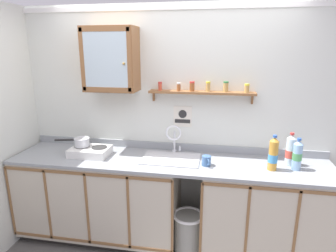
{
  "coord_description": "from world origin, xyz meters",
  "views": [
    {
      "loc": [
        0.48,
        -2.36,
        2.05
      ],
      "look_at": [
        -0.02,
        0.42,
        1.28
      ],
      "focal_mm": 30.64,
      "sensor_mm": 36.0,
      "label": 1
    }
  ],
  "objects_px": {
    "bottle_juice_amber_1": "(273,155)",
    "warning_sign": "(183,117)",
    "hot_plate_stove": "(90,151)",
    "saucepan": "(81,142)",
    "bottle_water_blue_2": "(297,155)",
    "trash_bin": "(188,233)",
    "bottle_water_clear_0": "(290,151)",
    "mug": "(206,161)",
    "wall_cabinet": "(111,59)",
    "sink": "(171,160)"
  },
  "relations": [
    {
      "from": "hot_plate_stove",
      "to": "saucepan",
      "type": "bearing_deg",
      "value": 169.31
    },
    {
      "from": "bottle_juice_amber_1",
      "to": "warning_sign",
      "type": "bearing_deg",
      "value": 157.11
    },
    {
      "from": "wall_cabinet",
      "to": "mug",
      "type": "bearing_deg",
      "value": -13.55
    },
    {
      "from": "mug",
      "to": "bottle_water_blue_2",
      "type": "bearing_deg",
      "value": 3.92
    },
    {
      "from": "bottle_juice_amber_1",
      "to": "trash_bin",
      "type": "distance_m",
      "value": 1.16
    },
    {
      "from": "bottle_water_clear_0",
      "to": "mug",
      "type": "relative_size",
      "value": 2.64
    },
    {
      "from": "saucepan",
      "to": "bottle_water_clear_0",
      "type": "xyz_separation_m",
      "value": [
        2.1,
        0.08,
        0.01
      ]
    },
    {
      "from": "sink",
      "to": "saucepan",
      "type": "xyz_separation_m",
      "value": [
        -0.96,
        -0.03,
        0.15
      ]
    },
    {
      "from": "mug",
      "to": "wall_cabinet",
      "type": "xyz_separation_m",
      "value": [
        -1.0,
        0.24,
        0.93
      ]
    },
    {
      "from": "sink",
      "to": "bottle_juice_amber_1",
      "type": "xyz_separation_m",
      "value": [
        0.96,
        -0.1,
        0.17
      ]
    },
    {
      "from": "bottle_juice_amber_1",
      "to": "warning_sign",
      "type": "relative_size",
      "value": 1.49
    },
    {
      "from": "warning_sign",
      "to": "sink",
      "type": "bearing_deg",
      "value": -105.59
    },
    {
      "from": "mug",
      "to": "warning_sign",
      "type": "height_order",
      "value": "warning_sign"
    },
    {
      "from": "hot_plate_stove",
      "to": "saucepan",
      "type": "xyz_separation_m",
      "value": [
        -0.1,
        0.02,
        0.09
      ]
    },
    {
      "from": "hot_plate_stove",
      "to": "sink",
      "type": "bearing_deg",
      "value": 3.41
    },
    {
      "from": "warning_sign",
      "to": "trash_bin",
      "type": "xyz_separation_m",
      "value": [
        0.13,
        -0.46,
        -1.1
      ]
    },
    {
      "from": "wall_cabinet",
      "to": "bottle_water_clear_0",
      "type": "bearing_deg",
      "value": -2.63
    },
    {
      "from": "bottle_water_clear_0",
      "to": "warning_sign",
      "type": "xyz_separation_m",
      "value": [
        -1.07,
        0.22,
        0.24
      ]
    },
    {
      "from": "bottle_water_blue_2",
      "to": "warning_sign",
      "type": "xyz_separation_m",
      "value": [
        -1.11,
        0.33,
        0.24
      ]
    },
    {
      "from": "bottle_juice_amber_1",
      "to": "bottle_water_blue_2",
      "type": "relative_size",
      "value": 1.1
    },
    {
      "from": "bottle_water_clear_0",
      "to": "wall_cabinet",
      "type": "distance_m",
      "value": 1.98
    },
    {
      "from": "saucepan",
      "to": "bottle_water_blue_2",
      "type": "height_order",
      "value": "bottle_water_blue_2"
    },
    {
      "from": "bottle_juice_amber_1",
      "to": "bottle_water_blue_2",
      "type": "distance_m",
      "value": 0.23
    },
    {
      "from": "sink",
      "to": "trash_bin",
      "type": "height_order",
      "value": "sink"
    },
    {
      "from": "trash_bin",
      "to": "warning_sign",
      "type": "bearing_deg",
      "value": 105.62
    },
    {
      "from": "hot_plate_stove",
      "to": "bottle_juice_amber_1",
      "type": "height_order",
      "value": "bottle_juice_amber_1"
    },
    {
      "from": "hot_plate_stove",
      "to": "wall_cabinet",
      "type": "xyz_separation_m",
      "value": [
        0.21,
        0.18,
        0.94
      ]
    },
    {
      "from": "hot_plate_stove",
      "to": "mug",
      "type": "bearing_deg",
      "value": -2.81
    },
    {
      "from": "saucepan",
      "to": "bottle_water_clear_0",
      "type": "height_order",
      "value": "bottle_water_clear_0"
    },
    {
      "from": "hot_plate_stove",
      "to": "warning_sign",
      "type": "distance_m",
      "value": 1.04
    },
    {
      "from": "sink",
      "to": "mug",
      "type": "distance_m",
      "value": 0.38
    },
    {
      "from": "wall_cabinet",
      "to": "warning_sign",
      "type": "height_order",
      "value": "wall_cabinet"
    },
    {
      "from": "warning_sign",
      "to": "bottle_water_clear_0",
      "type": "bearing_deg",
      "value": -11.88
    },
    {
      "from": "hot_plate_stove",
      "to": "warning_sign",
      "type": "bearing_deg",
      "value": 19.26
    },
    {
      "from": "bottle_water_blue_2",
      "to": "trash_bin",
      "type": "height_order",
      "value": "bottle_water_blue_2"
    },
    {
      "from": "saucepan",
      "to": "bottle_juice_amber_1",
      "type": "distance_m",
      "value": 1.92
    },
    {
      "from": "hot_plate_stove",
      "to": "wall_cabinet",
      "type": "bearing_deg",
      "value": 41.02
    },
    {
      "from": "bottle_juice_amber_1",
      "to": "bottle_water_blue_2",
      "type": "bearing_deg",
      "value": 11.85
    },
    {
      "from": "saucepan",
      "to": "trash_bin",
      "type": "distance_m",
      "value": 1.45
    },
    {
      "from": "hot_plate_stove",
      "to": "bottle_juice_amber_1",
      "type": "distance_m",
      "value": 1.82
    },
    {
      "from": "sink",
      "to": "bottle_water_clear_0",
      "type": "xyz_separation_m",
      "value": [
        1.15,
        0.05,
        0.16
      ]
    },
    {
      "from": "bottle_water_clear_0",
      "to": "trash_bin",
      "type": "bearing_deg",
      "value": -165.82
    },
    {
      "from": "bottle_juice_amber_1",
      "to": "trash_bin",
      "type": "relative_size",
      "value": 0.74
    },
    {
      "from": "hot_plate_stove",
      "to": "warning_sign",
      "type": "relative_size",
      "value": 1.78
    },
    {
      "from": "hot_plate_stove",
      "to": "bottle_water_blue_2",
      "type": "distance_m",
      "value": 2.04
    },
    {
      "from": "saucepan",
      "to": "wall_cabinet",
      "type": "distance_m",
      "value": 0.91
    },
    {
      "from": "hot_plate_stove",
      "to": "saucepan",
      "type": "height_order",
      "value": "saucepan"
    },
    {
      "from": "bottle_juice_amber_1",
      "to": "wall_cabinet",
      "type": "distance_m",
      "value": 1.82
    },
    {
      "from": "bottle_water_blue_2",
      "to": "bottle_juice_amber_1",
      "type": "bearing_deg",
      "value": -168.15
    },
    {
      "from": "bottle_water_clear_0",
      "to": "wall_cabinet",
      "type": "height_order",
      "value": "wall_cabinet"
    }
  ]
}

